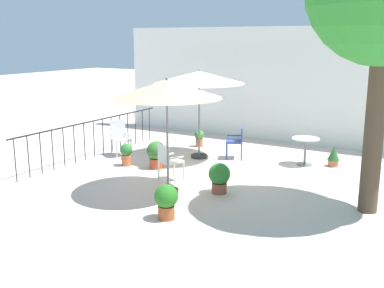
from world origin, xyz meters
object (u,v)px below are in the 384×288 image
patio_umbrella_1 (167,90)px  potted_plant_2 (219,177)px  potted_plant_4 (166,200)px  potted_plant_1 (199,137)px  patio_chair_1 (120,136)px  potted_plant_5 (334,156)px  patio_umbrella_0 (199,78)px  patio_chair_2 (237,139)px  potted_plant_0 (126,153)px  potted_plant_3 (156,154)px  patio_chair_0 (168,160)px  cafe_table_0 (305,146)px

patio_umbrella_1 → potted_plant_2: 2.10m
potted_plant_2 → potted_plant_4: bearing=-95.6°
patio_umbrella_1 → potted_plant_1: 4.72m
patio_chair_1 → potted_plant_5: patio_chair_1 is taller
patio_umbrella_0 → potted_plant_1: size_ratio=4.83×
patio_chair_2 → potted_plant_4: patio_chair_2 is taller
patio_umbrella_0 → potted_plant_1: (-0.64, 1.15, -1.88)m
patio_umbrella_1 → potted_plant_0: (-2.09, 1.26, -1.84)m
potted_plant_3 → potted_plant_5: potted_plant_3 is taller
potted_plant_0 → patio_chair_0: bearing=-18.6°
patio_umbrella_0 → patio_umbrella_1: 3.02m
patio_chair_0 → cafe_table_0: bearing=52.0°
patio_chair_0 → potted_plant_3: bearing=139.1°
cafe_table_0 → potted_plant_5: bearing=20.2°
potted_plant_1 → potted_plant_5: size_ratio=0.97×
patio_umbrella_0 → patio_chair_2: bearing=25.5°
patio_umbrella_0 → patio_chair_1: size_ratio=2.46×
patio_umbrella_1 → potted_plant_0: patio_umbrella_1 is taller
patio_umbrella_0 → potted_plant_1: bearing=119.2°
patio_chair_0 → patio_umbrella_0: bearing=101.4°
patio_chair_0 → patio_chair_2: bearing=79.6°
potted_plant_0 → patio_chair_1: bearing=137.2°
potted_plant_2 → patio_umbrella_0: bearing=127.7°
patio_umbrella_1 → potted_plant_3: (-1.29, 1.43, -1.78)m
patio_chair_1 → potted_plant_3: size_ratio=1.43×
patio_umbrella_0 → potted_plant_5: 3.99m
patio_chair_1 → potted_plant_0: size_ratio=1.72×
cafe_table_0 → potted_plant_5: (0.66, 0.24, -0.22)m
patio_chair_1 → potted_plant_0: patio_chair_1 is taller
potted_plant_0 → potted_plant_5: size_ratio=1.11×
patio_umbrella_0 → potted_plant_0: patio_umbrella_0 is taller
patio_umbrella_0 → potted_plant_2: size_ratio=3.75×
potted_plant_1 → potted_plant_5: (4.02, -0.20, -0.01)m
patio_umbrella_1 → patio_chair_2: size_ratio=2.78×
cafe_table_0 → potted_plant_2: (-0.89, -3.07, -0.13)m
patio_umbrella_1 → potted_plant_4: (0.76, -1.22, -1.80)m
patio_umbrella_1 → potted_plant_2: size_ratio=3.75×
cafe_table_0 → potted_plant_1: cafe_table_0 is taller
patio_umbrella_1 → potted_plant_2: (0.94, 0.53, -1.81)m
patio_chair_1 → potted_plant_1: (1.39, 2.02, -0.27)m
patio_chair_1 → potted_plant_5: bearing=18.6°
patio_umbrella_1 → potted_plant_2: bearing=29.7°
potted_plant_1 → potted_plant_3: size_ratio=0.73×
patio_umbrella_0 → potted_plant_5: (3.38, 0.96, -1.89)m
patio_chair_2 → cafe_table_0: bearing=8.6°
patio_chair_0 → potted_plant_2: patio_chair_0 is taller
patio_umbrella_0 → cafe_table_0: bearing=14.7°
patio_umbrella_0 → patio_chair_2: patio_umbrella_0 is taller
patio_chair_2 → potted_plant_0: 2.98m
cafe_table_0 → patio_chair_0: (-2.27, -2.90, 0.01)m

